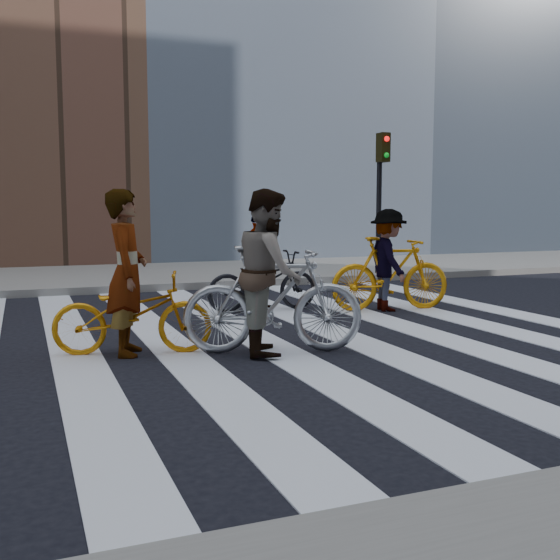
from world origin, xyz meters
TOP-DOWN VIEW (x-y plane):
  - ground at (0.00, 0.00)m, footprint 100.00×100.00m
  - sidewalk_far at (0.00, 7.50)m, footprint 100.00×5.00m
  - zebra_crosswalk at (0.00, 0.00)m, footprint 8.25×10.00m
  - traffic_signal at (4.40, 5.32)m, footprint 0.22×0.42m
  - bike_yellow_left at (-2.14, -0.43)m, footprint 1.87×1.03m
  - bike_silver_mid at (-0.63, -0.95)m, footprint 2.13×1.13m
  - bike_yellow_right at (2.24, 1.27)m, footprint 2.05×0.88m
  - bike_dark_rear at (0.30, 1.97)m, footprint 1.84×0.64m
  - rider_left at (-2.19, -0.43)m, footprint 0.60×0.77m
  - rider_mid at (-0.68, -0.95)m, footprint 0.93×1.07m
  - rider_right at (2.19, 1.27)m, footprint 0.77×1.14m
  - rider_rear at (0.25, 1.97)m, footprint 0.40×0.96m

SIDE VIEW (x-z plane):
  - ground at x=0.00m, z-range 0.00..0.00m
  - zebra_crosswalk at x=0.00m, z-range 0.00..0.01m
  - sidewalk_far at x=0.00m, z-range 0.00..0.15m
  - bike_yellow_left at x=-2.14m, z-range 0.00..0.93m
  - bike_dark_rear at x=0.30m, z-range 0.00..0.97m
  - bike_yellow_right at x=2.24m, z-range 0.00..1.19m
  - bike_silver_mid at x=-0.63m, z-range 0.00..1.23m
  - rider_right at x=2.19m, z-range 0.00..1.63m
  - rider_rear at x=0.25m, z-range 0.00..1.64m
  - rider_left at x=-2.19m, z-range 0.00..1.86m
  - rider_mid at x=-0.68m, z-range 0.00..1.86m
  - traffic_signal at x=4.40m, z-range 0.62..3.94m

